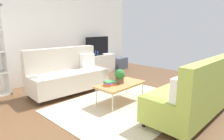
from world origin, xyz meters
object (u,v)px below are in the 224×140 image
Objects in this scene: bottle_0 at (93,53)px; potted_plant at (120,76)px; vase_1 at (87,54)px; couch_beige at (68,75)px; table_book_0 at (110,84)px; tv_console at (97,64)px; vase_0 at (83,55)px; bottle_1 at (95,53)px; bottle_2 at (97,53)px; tv at (97,46)px; coffee_table at (121,85)px; storage_trunk at (120,63)px; couch_green at (193,95)px.

potted_plant is at bearing -118.57° from bottle_0.
bottle_0 is (0.18, -0.09, 0.02)m from vase_1.
table_book_0 is at bearing 100.76° from couch_beige.
tv_console is 0.70m from vase_0.
couch_beige is at bearing -152.02° from bottle_1.
couch_beige is 12.99× the size of bottle_2.
tv is at bearing -90.00° from tv_console.
vase_1 is 1.23× the size of bottle_2.
potted_plant is (-1.50, -2.34, -0.37)m from tv.
coffee_table is 3.49m from storage_trunk.
storage_trunk is at bearing -2.57° from bottle_0.
potted_plant is (0.01, 0.04, 0.19)m from coffee_table.
coffee_table is 4.83× the size of bottle_0.
vase_0 is (-0.58, 0.05, 0.38)m from tv_console.
storage_trunk is at bearing 41.32° from coffee_table.
bottle_1 is 0.10m from bottle_2.
couch_green reaches higher than bottle_0.
vase_0 reaches higher than table_book_0.
bottle_1 is (1.10, 3.78, 0.29)m from couch_green.
tv reaches higher than potted_plant.
couch_beige is 1.40× the size of tv_console.
storage_trunk is 1.44m from bottle_0.
vase_0 is at bearing 69.06° from potted_plant.
vase_1 is (-0.42, 0.05, 0.41)m from tv_console.
vase_1 is at bearing 174.37° from storage_trunk.
table_book_0 is (-0.23, 0.09, 0.05)m from coffee_table.
table_book_0 is 1.96× the size of vase_0.
couch_green is at bearing -104.71° from bottle_0.
couch_beige is 3.13m from storage_trunk.
couch_beige is 1.44m from potted_plant.
bottle_1 is at bearing 75.30° from couch_green.
bottle_1 is at bearing -17.05° from vase_1.
storage_trunk reaches higher than coffee_table.
couch_green is 12.76× the size of bottle_2.
tv_console is 9.29× the size of bottle_2.
vase_0 is 0.66× the size of vase_1.
storage_trunk is 3.46m from potted_plant.
vase_1 is at bearing 170.54° from tv.
table_book_0 is (-0.24, 0.05, -0.14)m from potted_plant.
couch_beige is 1.96× the size of tv.
tv reaches higher than couch_beige.
tv_console reaches higher than table_book_0.
coffee_table is 8.99× the size of vase_0.
potted_plant is at bearing -122.71° from tv.
couch_green is 3.95m from bottle_1.
coffee_table is 2.71m from vase_1.
coffee_table is 2.71m from bottle_0.
vase_1 is 0.40m from bottle_2.
tv_console is at bearing 9.50° from bottle_0.
bottle_2 reaches higher than potted_plant.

